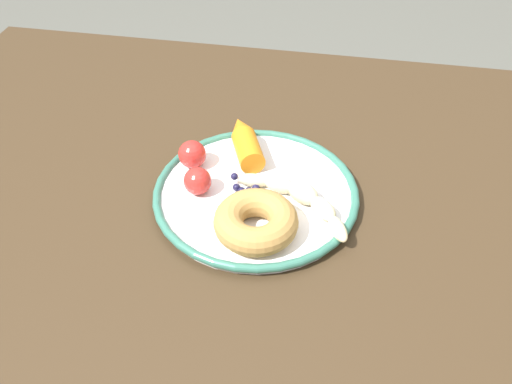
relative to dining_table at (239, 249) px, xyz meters
name	(u,v)px	position (x,y,z in m)	size (l,w,h in m)	color
dining_table	(239,249)	(0.00, 0.00, 0.00)	(1.22, 0.96, 0.71)	#3A2A1A
plate	(256,193)	(0.02, 0.04, 0.08)	(0.29, 0.29, 0.02)	white
banana	(300,197)	(0.08, 0.02, 0.10)	(0.17, 0.11, 0.03)	beige
carrot_orange	(245,140)	(-0.02, 0.13, 0.10)	(0.08, 0.12, 0.04)	orange
donut	(256,221)	(0.03, -0.04, 0.10)	(0.11, 0.11, 0.04)	#AC8143
blueberry_pile	(244,188)	(0.00, 0.03, 0.09)	(0.04, 0.06, 0.02)	#191638
tomato_near	(192,154)	(-0.08, 0.08, 0.11)	(0.04, 0.04, 0.04)	red
tomato_mid	(198,181)	(-0.06, 0.02, 0.10)	(0.04, 0.04, 0.04)	red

